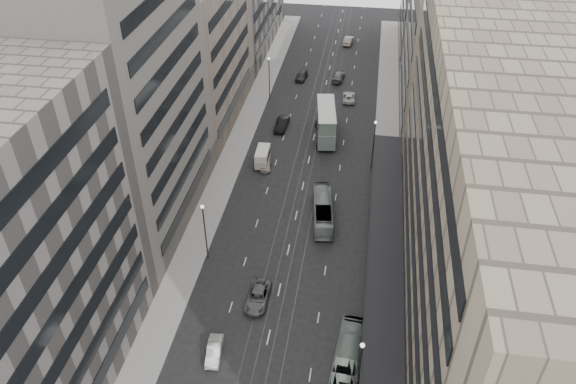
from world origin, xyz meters
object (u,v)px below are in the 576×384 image
Objects in this scene: double_decker at (326,122)px; panel_van at (263,156)px; bus_far at (323,210)px; vw_microbus at (349,369)px; sedan_1 at (214,351)px; sedan_2 at (258,297)px; bus_near at (347,363)px.

panel_van is at bearing -140.33° from double_decker.
bus_far is 25.04m from vw_microbus.
double_decker is at bearing 100.06° from vw_microbus.
bus_far reaches higher than panel_van.
sedan_2 is at bearing 63.05° from sedan_1.
vw_microbus is at bearing -8.27° from sedan_1.
vw_microbus is 13.83m from sedan_2.
bus_far reaches higher than vw_microbus.
bus_near reaches higher than bus_far.
sedan_2 is (3.00, 7.98, 0.07)m from sedan_1.
panel_van is 35.81m from sedan_1.
double_decker is (-6.64, 45.27, 1.47)m from bus_near.
bus_near is 2.63× the size of sedan_1.
sedan_1 is (-8.73, -24.02, -0.76)m from bus_far.
bus_near is 13.65m from sedan_1.
double_decker reaches higher than bus_far.
panel_van is at bearing -55.86° from bus_far.
bus_far is 21.36m from double_decker.
bus_near is at bearing -35.98° from sedan_2.
vw_microbus is (0.32, -0.45, -0.23)m from bus_near.
panel_van is at bearing -61.55° from bus_near.
bus_far is 2.40× the size of panel_van.
double_decker is at bearing 84.91° from sedan_2.
double_decker is (-1.75, 21.23, 1.53)m from bus_far.
vw_microbus is at bearing 130.64° from bus_near.
sedan_2 is (-10.94, 8.45, -0.53)m from vw_microbus.
bus_near is at bearing -89.35° from double_decker.
double_decker is 2.42× the size of vw_microbus.
double_decker reaches higher than panel_van.
sedan_2 is at bearing -31.82° from bus_near.
double_decker is at bearing -76.48° from bus_near.
bus_near is at bearing 93.82° from bus_far.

